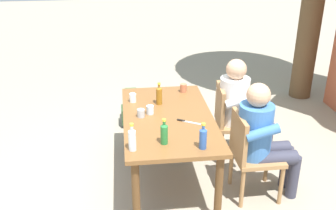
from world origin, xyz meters
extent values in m
plane|color=gray|center=(0.00, 0.00, 0.00)|extent=(24.00, 24.00, 0.00)
cube|color=brown|center=(0.00, 0.00, 0.72)|extent=(1.58, 0.88, 0.04)
cylinder|color=brown|center=(-0.71, -0.36, 0.35)|extent=(0.07, 0.07, 0.70)
cylinder|color=brown|center=(0.71, -0.36, 0.35)|extent=(0.07, 0.07, 0.70)
cylinder|color=brown|center=(-0.71, 0.36, 0.35)|extent=(0.07, 0.07, 0.70)
cylinder|color=brown|center=(0.71, 0.36, 0.35)|extent=(0.07, 0.07, 0.70)
cube|color=#A37547|center=(-0.35, 0.82, 0.43)|extent=(0.48, 0.48, 0.04)
cube|color=#A37547|center=(-0.37, 0.62, 0.66)|extent=(0.42, 0.08, 0.42)
cylinder|color=#A37547|center=(-0.15, 0.99, 0.21)|extent=(0.04, 0.04, 0.41)
cylinder|color=#A37547|center=(-0.53, 1.03, 0.21)|extent=(0.04, 0.04, 0.41)
cylinder|color=#A37547|center=(-0.18, 0.61, 0.21)|extent=(0.04, 0.04, 0.41)
cylinder|color=#A37547|center=(-0.56, 0.65, 0.21)|extent=(0.04, 0.04, 0.41)
cube|color=#A37547|center=(0.35, 0.82, 0.43)|extent=(0.44, 0.44, 0.04)
cube|color=#A37547|center=(0.36, 0.62, 0.66)|extent=(0.42, 0.04, 0.42)
cylinder|color=#A37547|center=(0.54, 1.01, 0.21)|extent=(0.04, 0.04, 0.41)
cylinder|color=#A37547|center=(0.16, 1.01, 0.21)|extent=(0.04, 0.04, 0.41)
cylinder|color=#A37547|center=(0.55, 0.63, 0.21)|extent=(0.04, 0.04, 0.41)
cylinder|color=#A37547|center=(0.17, 0.63, 0.21)|extent=(0.04, 0.04, 0.41)
cylinder|color=white|center=(-0.35, 0.77, 0.71)|extent=(0.32, 0.32, 0.52)
sphere|color=tan|center=(-0.35, 0.77, 1.07)|extent=(0.22, 0.22, 0.22)
cylinder|color=#383847|center=(-0.26, 0.97, 0.45)|extent=(0.14, 0.40, 0.14)
cylinder|color=#383847|center=(-0.26, 1.17, 0.23)|extent=(0.11, 0.11, 0.45)
cylinder|color=white|center=(-0.17, 0.77, 0.79)|extent=(0.09, 0.31, 0.16)
cylinder|color=#383847|center=(-0.44, 0.97, 0.45)|extent=(0.14, 0.40, 0.14)
cylinder|color=#383847|center=(-0.44, 1.17, 0.23)|extent=(0.11, 0.11, 0.45)
cylinder|color=white|center=(-0.54, 0.77, 0.79)|extent=(0.09, 0.31, 0.16)
cylinder|color=#3D70B2|center=(0.35, 0.77, 0.71)|extent=(0.32, 0.32, 0.52)
sphere|color=tan|center=(0.35, 0.77, 1.07)|extent=(0.22, 0.22, 0.22)
cylinder|color=#383847|center=(0.44, 0.97, 0.45)|extent=(0.14, 0.40, 0.14)
cylinder|color=#383847|center=(0.44, 1.17, 0.23)|extent=(0.11, 0.11, 0.45)
cylinder|color=#3D70B2|center=(0.54, 0.77, 0.79)|extent=(0.09, 0.31, 0.16)
cylinder|color=#383847|center=(0.26, 0.97, 0.45)|extent=(0.14, 0.40, 0.14)
cylinder|color=#383847|center=(0.26, 1.17, 0.23)|extent=(0.11, 0.11, 0.45)
cylinder|color=#3D70B2|center=(0.17, 0.77, 0.79)|extent=(0.09, 0.31, 0.16)
cylinder|color=#2D56A3|center=(0.65, 0.21, 0.82)|extent=(0.06, 0.06, 0.17)
cone|color=#2D56A3|center=(0.65, 0.21, 0.92)|extent=(0.06, 0.06, 0.02)
cylinder|color=#2D56A3|center=(0.65, 0.21, 0.94)|extent=(0.03, 0.03, 0.02)
cylinder|color=yellow|center=(0.65, 0.21, 0.96)|extent=(0.03, 0.03, 0.02)
cylinder|color=#996019|center=(-0.30, -0.06, 0.82)|extent=(0.06, 0.06, 0.17)
cone|color=#996019|center=(-0.30, -0.06, 0.92)|extent=(0.06, 0.06, 0.02)
cylinder|color=#996019|center=(-0.30, -0.06, 0.95)|extent=(0.03, 0.03, 0.02)
cylinder|color=yellow|center=(-0.30, -0.06, 0.97)|extent=(0.03, 0.03, 0.02)
cylinder|color=white|center=(0.61, -0.37, 0.82)|extent=(0.06, 0.06, 0.18)
cone|color=white|center=(0.61, -0.37, 0.92)|extent=(0.06, 0.06, 0.02)
cylinder|color=white|center=(0.61, -0.37, 0.95)|extent=(0.03, 0.03, 0.02)
cylinder|color=yellow|center=(0.61, -0.37, 0.97)|extent=(0.03, 0.03, 0.02)
cylinder|color=#287A38|center=(0.53, -0.10, 0.82)|extent=(0.06, 0.06, 0.17)
cone|color=#287A38|center=(0.53, -0.10, 0.91)|extent=(0.06, 0.06, 0.02)
cylinder|color=#287A38|center=(0.53, -0.10, 0.94)|extent=(0.03, 0.03, 0.02)
cylinder|color=yellow|center=(0.53, -0.10, 0.96)|extent=(0.03, 0.03, 0.02)
cylinder|color=#BC6B47|center=(-0.61, 0.25, 0.78)|extent=(0.08, 0.08, 0.10)
cylinder|color=white|center=(-0.39, -0.33, 0.78)|extent=(0.07, 0.07, 0.09)
cylinder|color=#B2B7BC|center=(-0.02, -0.27, 0.78)|extent=(0.07, 0.07, 0.08)
cylinder|color=silver|center=(-0.07, -0.17, 0.78)|extent=(0.07, 0.07, 0.09)
cube|color=silver|center=(0.18, 0.21, 0.74)|extent=(0.11, 0.17, 0.01)
cube|color=black|center=(0.12, 0.11, 0.74)|extent=(0.06, 0.08, 0.01)
cube|color=#47663D|center=(-1.31, -0.33, 0.24)|extent=(0.33, 0.15, 0.48)
cube|color=#395130|center=(-1.31, -0.44, 0.15)|extent=(0.23, 0.06, 0.21)
cube|color=black|center=(-1.18, -0.11, 0.19)|extent=(0.31, 0.16, 0.39)
cube|color=black|center=(-1.18, -0.23, 0.12)|extent=(0.21, 0.06, 0.17)
cylinder|color=brown|center=(-2.02, 2.36, 1.31)|extent=(0.33, 0.33, 2.62)
camera|label=1|loc=(3.44, -0.42, 2.41)|focal=41.71mm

